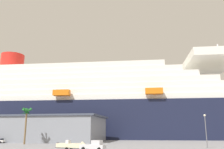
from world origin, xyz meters
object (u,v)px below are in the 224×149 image
at_px(street_lamp, 206,126).
at_px(parked_car_yellow_taxi, 57,140).
at_px(pickup_truck, 94,146).
at_px(cruise_ship, 76,109).
at_px(palm_tree, 26,115).
at_px(small_boat_on_trailer, 73,146).

bearing_deg(street_lamp, parked_car_yellow_taxi, 157.57).
relative_size(pickup_truck, street_lamp, 0.71).
relative_size(cruise_ship, palm_tree, 25.56).
xyz_separation_m(street_lamp, parked_car_yellow_taxi, (-47.61, 19.65, -4.57)).
bearing_deg(parked_car_yellow_taxi, small_boat_on_trailer, -62.03).
relative_size(palm_tree, parked_car_yellow_taxi, 2.57).
bearing_deg(street_lamp, pickup_truck, -154.43).
height_order(street_lamp, parked_car_yellow_taxi, street_lamp).
xyz_separation_m(pickup_truck, parked_car_yellow_taxi, (-21.56, 32.12, -0.21)).
bearing_deg(street_lamp, cruise_ship, 131.06).
relative_size(pickup_truck, parked_car_yellow_taxi, 1.29).
xyz_separation_m(pickup_truck, palm_tree, (-27.86, 20.61, 8.16)).
distance_m(cruise_ship, palm_tree, 55.85).
bearing_deg(parked_car_yellow_taxi, pickup_truck, -56.12).
relative_size(small_boat_on_trailer, street_lamp, 1.06).
height_order(small_boat_on_trailer, parked_car_yellow_taxi, small_boat_on_trailer).
distance_m(pickup_truck, street_lamp, 29.20).
xyz_separation_m(small_boat_on_trailer, palm_tree, (-22.79, 19.54, 8.24)).
bearing_deg(palm_tree, cruise_ship, 91.52).
distance_m(street_lamp, parked_car_yellow_taxi, 51.71).
height_order(cruise_ship, small_boat_on_trailer, cruise_ship).
bearing_deg(pickup_truck, parked_car_yellow_taxi, 123.88).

